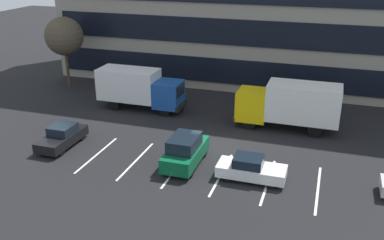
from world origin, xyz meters
name	(u,v)px	position (x,y,z in m)	size (l,w,h in m)	color
ground_plane	(214,148)	(0.00, 0.00, 0.00)	(120.00, 120.00, 0.00)	black
lot_markings	(199,171)	(0.00, -3.39, 0.00)	(14.14, 5.40, 0.01)	silver
box_truck_yellow	(290,104)	(4.35, 4.96, 1.97)	(7.54, 2.50, 3.49)	yellow
box_truck_blue	(139,87)	(-7.96, 5.46, 1.87)	(7.17, 2.37, 3.32)	#194799
sedan_black	(62,137)	(-9.88, -2.90, 0.69)	(1.70, 4.05, 1.45)	black
sedan_white	(251,169)	(3.16, -3.43, 0.67)	(3.97, 1.66, 1.42)	white
suv_forest	(185,151)	(-1.05, -2.89, 0.95)	(1.83, 4.33, 1.96)	#0C5933
bare_tree	(64,36)	(-17.00, 8.92, 4.88)	(3.56, 3.56, 6.67)	#473323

